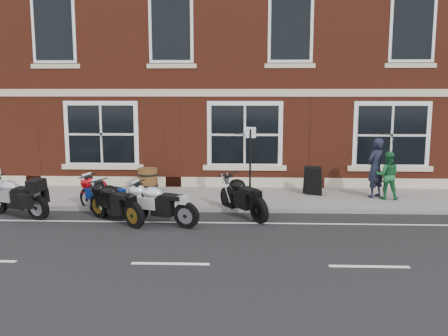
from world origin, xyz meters
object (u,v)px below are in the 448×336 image
Objects in this scene: pedestrian_left at (375,168)px; barrel_planter at (148,180)px; moto_sport_silver at (160,203)px; pedestrian_right at (387,175)px; moto_sport_red at (105,194)px; moto_naked_black at (243,195)px; moto_touring_silver at (16,195)px; moto_sport_black at (116,201)px; parking_sign at (250,159)px; a_board_sign at (313,181)px.

pedestrian_left reaches higher than barrel_planter.
pedestrian_left is at bearing -39.70° from moto_sport_silver.
pedestrian_right is at bearing 102.43° from pedestrian_left.
pedestrian_right is at bearing -41.88° from moto_sport_red.
moto_naked_black is 1.08× the size of pedestrian_left.
moto_touring_silver is at bearing 134.07° from moto_sport_red.
moto_naked_black is 4.69m from pedestrian_left.
pedestrian_left reaches higher than moto_sport_red.
moto_sport_silver reaches higher than moto_sport_black.
moto_naked_black is 0.89× the size of parking_sign.
barrel_planter is (-5.46, 0.37, -0.07)m from a_board_sign.
moto_sport_black is (2.95, -0.52, -0.04)m from moto_touring_silver.
moto_sport_red is 1.24× the size of pedestrian_right.
barrel_planter is (-7.70, 0.90, -0.36)m from pedestrian_right.
moto_naked_black is 4.25m from barrel_planter.
moto_touring_silver is at bearing 119.60° from moto_sport_black.
moto_touring_silver is 11.02m from pedestrian_right.
parking_sign is (3.58, 2.03, 0.87)m from moto_sport_black.
moto_naked_black is 2.21× the size of a_board_sign.
moto_naked_black is at bearing -37.39° from moto_sport_black.
a_board_sign is at bearing 38.51° from parking_sign.
pedestrian_right is at bearing -31.74° from moto_sport_black.
moto_sport_black is at bearing -75.96° from moto_touring_silver.
barrel_planter is 0.34× the size of parking_sign.
moto_sport_black is 1.22m from moto_sport_silver.
moto_naked_black is 1.52m from parking_sign.
pedestrian_right reaches higher than moto_sport_silver.
moto_touring_silver is 6.76m from parking_sign.
pedestrian_left is 4.07m from parking_sign.
moto_naked_black reaches higher than moto_sport_red.
a_board_sign reaches higher than moto_sport_black.
pedestrian_left reaches higher than moto_sport_silver.
pedestrian_right is 1.92× the size of barrel_planter.
parking_sign reaches higher than pedestrian_left.
pedestrian_left reaches higher than a_board_sign.
moto_touring_silver is at bearing 105.31° from moto_sport_silver.
moto_sport_black reaches higher than moto_sport_red.
parking_sign is at bearing -26.91° from pedestrian_left.
moto_sport_black is 3.56m from barrel_planter.
moto_sport_red is (2.42, 0.34, -0.04)m from moto_touring_silver.
moto_naked_black is at bearing -42.17° from moto_sport_silver.
parking_sign is (-3.96, -0.87, 0.38)m from pedestrian_left.
moto_touring_silver is 2.75× the size of barrel_planter.
barrel_planter is at bearing -21.66° from moto_touring_silver.
moto_sport_red is 2.78m from barrel_planter.
moto_sport_black is at bearing -141.34° from parking_sign.
moto_touring_silver is at bearing -26.50° from pedestrian_left.
pedestrian_left is 1.26× the size of pedestrian_right.
a_board_sign is 5.47m from barrel_planter.
a_board_sign is (2.24, 2.40, -0.02)m from moto_naked_black.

